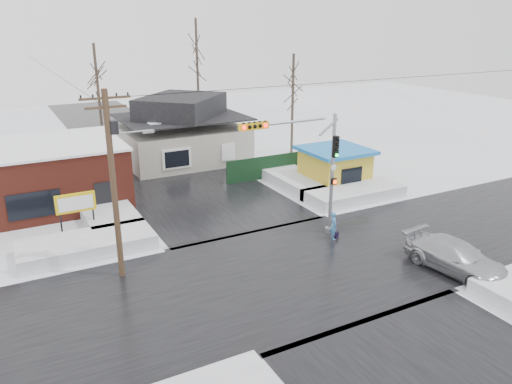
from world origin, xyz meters
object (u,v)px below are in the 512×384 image
car (456,257)px  utility_pole (114,175)px  traffic_signal (310,161)px  kiosk (335,167)px  marquee_sign (76,204)px  pedestrian (334,226)px

car → utility_pole: bearing=146.1°
traffic_signal → kiosk: traffic_signal is taller
marquee_sign → pedestrian: 14.66m
marquee_sign → pedestrian: size_ratio=1.57×
traffic_signal → kiosk: size_ratio=1.52×
traffic_signal → utility_pole: size_ratio=0.78×
marquee_sign → car: bearing=-40.4°
utility_pole → pedestrian: bearing=-6.8°
kiosk → utility_pole: bearing=-159.6°
traffic_signal → pedestrian: (1.20, -0.84, -3.72)m
utility_pole → kiosk: size_ratio=1.96×
marquee_sign → traffic_signal: bearing=-29.7°
traffic_signal → marquee_sign: (-11.43, 6.53, -2.62)m
kiosk → pedestrian: size_ratio=2.82×
marquee_sign → kiosk: (18.50, 0.50, -0.46)m
marquee_sign → car: 20.56m
utility_pole → car: (14.55, -7.32, -4.35)m
marquee_sign → car: marquee_sign is taller
traffic_signal → pedestrian: 4.00m
car → marquee_sign: bearing=132.4°
marquee_sign → pedestrian: bearing=-30.2°
pedestrian → marquee_sign: bearing=76.7°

